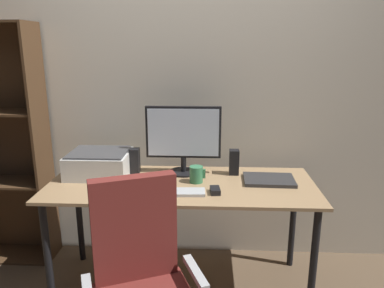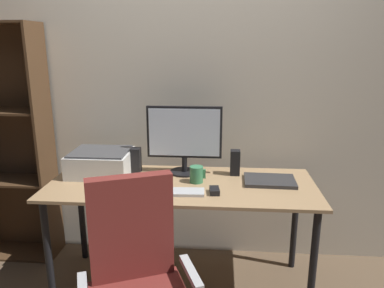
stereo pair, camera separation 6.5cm
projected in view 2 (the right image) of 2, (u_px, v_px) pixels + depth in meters
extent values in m
plane|color=brown|center=(182.00, 284.00, 2.55)|extent=(12.00, 12.00, 0.00)
cube|color=beige|center=(188.00, 86.00, 2.70)|extent=(6.40, 0.10, 2.60)
cube|color=tan|center=(182.00, 185.00, 2.36)|extent=(1.69, 0.68, 0.02)
cylinder|color=black|center=(48.00, 255.00, 2.25)|extent=(0.04, 0.04, 0.72)
cylinder|color=black|center=(313.00, 267.00, 2.13)|extent=(0.04, 0.04, 0.72)
cylinder|color=black|center=(82.00, 214.00, 2.79)|extent=(0.04, 0.04, 0.72)
cylinder|color=black|center=(295.00, 222.00, 2.67)|extent=(0.04, 0.04, 0.72)
cylinder|color=black|center=(185.00, 172.00, 2.55)|extent=(0.20, 0.20, 0.01)
cylinder|color=black|center=(185.00, 164.00, 2.53)|extent=(0.04, 0.04, 0.10)
cube|color=black|center=(185.00, 132.00, 2.47)|extent=(0.50, 0.03, 0.35)
cube|color=silver|center=(185.00, 133.00, 2.46)|extent=(0.47, 0.01, 0.32)
cube|color=#B7BABC|center=(180.00, 192.00, 2.19)|extent=(0.29, 0.12, 0.02)
cube|color=black|center=(214.00, 191.00, 2.20)|extent=(0.07, 0.10, 0.03)
cylinder|color=#387F51|center=(196.00, 174.00, 2.36)|extent=(0.08, 0.08, 0.11)
cube|color=#387F51|center=(204.00, 174.00, 2.36)|extent=(0.02, 0.01, 0.06)
cube|color=#2D2D30|center=(270.00, 181.00, 2.37)|extent=(0.33, 0.24, 0.02)
cube|color=black|center=(136.00, 160.00, 2.54)|extent=(0.06, 0.07, 0.17)
cube|color=black|center=(235.00, 163.00, 2.49)|extent=(0.06, 0.07, 0.17)
cube|color=silver|center=(101.00, 163.00, 2.51)|extent=(0.40, 0.34, 0.15)
cube|color=#424244|center=(100.00, 152.00, 2.49)|extent=(0.37, 0.31, 0.01)
cube|color=maroon|center=(131.00, 227.00, 1.77)|extent=(0.40, 0.21, 0.52)
cube|color=#B7BABC|center=(191.00, 272.00, 1.71)|extent=(0.13, 0.26, 0.03)
cube|color=#4C331E|center=(46.00, 147.00, 2.69)|extent=(0.02, 0.28, 1.74)
cube|color=#4C331E|center=(16.00, 142.00, 2.84)|extent=(0.62, 0.01, 1.74)
cube|color=#4C331E|center=(20.00, 252.00, 2.94)|extent=(0.58, 0.26, 0.02)
cube|color=#4C331E|center=(11.00, 180.00, 2.78)|extent=(0.58, 0.26, 0.02)
cube|color=#4C331E|center=(1.00, 111.00, 2.64)|extent=(0.58, 0.26, 0.02)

